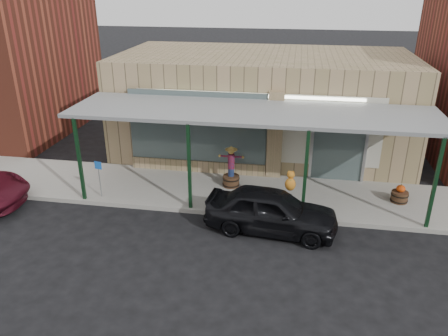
% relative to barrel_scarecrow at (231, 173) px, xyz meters
% --- Properties ---
extents(ground, '(120.00, 120.00, 0.00)m').
position_rel_barrel_scarecrow_xyz_m(ground, '(0.74, -3.98, -0.67)').
color(ground, black).
rests_on(ground, ground).
extents(sidewalk, '(40.00, 3.20, 0.15)m').
position_rel_barrel_scarecrow_xyz_m(sidewalk, '(0.74, -0.38, -0.59)').
color(sidewalk, gray).
rests_on(sidewalk, ground).
extents(storefront, '(12.00, 6.25, 4.20)m').
position_rel_barrel_scarecrow_xyz_m(storefront, '(0.74, 4.19, 1.43)').
color(storefront, '#9B815F').
rests_on(storefront, ground).
extents(awning, '(12.00, 3.00, 3.04)m').
position_rel_barrel_scarecrow_xyz_m(awning, '(0.74, -0.42, 2.34)').
color(awning, slate).
rests_on(awning, ground).
extents(block_buildings_near, '(61.00, 8.00, 8.00)m').
position_rel_barrel_scarecrow_xyz_m(block_buildings_near, '(2.75, 5.22, 3.10)').
color(block_buildings_near, brown).
rests_on(block_buildings_near, ground).
extents(barrel_scarecrow, '(0.88, 0.78, 1.53)m').
position_rel_barrel_scarecrow_xyz_m(barrel_scarecrow, '(0.00, 0.00, 0.00)').
color(barrel_scarecrow, '#533221').
rests_on(barrel_scarecrow, sidewalk).
extents(barrel_pumpkin, '(0.56, 0.56, 0.65)m').
position_rel_barrel_scarecrow_xyz_m(barrel_pumpkin, '(5.74, -0.28, -0.29)').
color(barrel_pumpkin, '#533221').
rests_on(barrel_pumpkin, sidewalk).
extents(handicap_sign, '(0.27, 0.07, 1.29)m').
position_rel_barrel_scarecrow_xyz_m(handicap_sign, '(-4.26, -1.58, 0.32)').
color(handicap_sign, gray).
rests_on(handicap_sign, sidewalk).
extents(parked_sedan, '(4.08, 2.05, 1.62)m').
position_rel_barrel_scarecrow_xyz_m(parked_sedan, '(1.61, -2.54, 0.01)').
color(parked_sedan, black).
rests_on(parked_sedan, ground).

